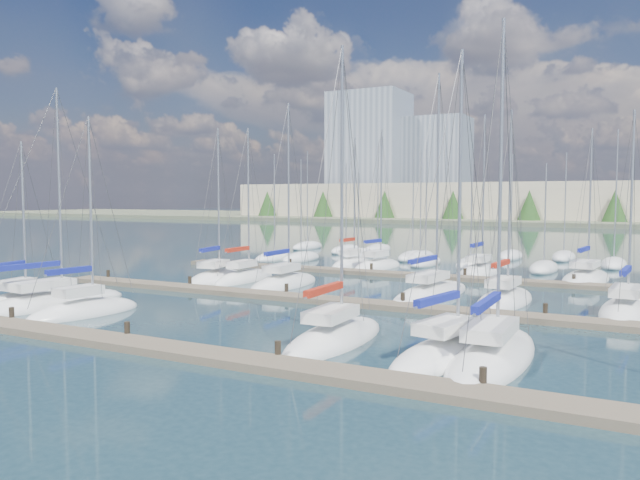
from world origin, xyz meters
The scene contains 22 objects.
ground centered at (0.00, 60.00, 0.00)m, with size 400.00×400.00×0.00m, color #213A43.
dock_near centered at (0.00, 2.01, 0.15)m, with size 44.00×1.93×1.10m.
dock_mid centered at (0.00, 16.01, 0.15)m, with size 44.00×1.93×1.10m.
dock_far centered at (0.00, 30.01, 0.15)m, with size 44.00×1.93×1.10m.
sailboat_f centered at (11.40, 7.14, 0.18)m, with size 2.99×10.20×14.27m.
sailboat_n centered at (-7.78, 35.02, 0.20)m, with size 2.31×6.97×12.71m.
sailboat_a centered at (-16.47, 6.58, 0.18)m, with size 3.26×7.37×10.52m.
sailboat_j centered at (-6.68, 21.06, 0.18)m, with size 3.24×8.48×14.02m.
sailboat_m centered at (15.76, 20.54, 0.17)m, with size 3.22×8.77×12.03m.
sailboat_k centered at (4.30, 21.38, 0.18)m, with size 3.73×10.44×15.24m.
sailboat_l centered at (9.07, 20.97, 0.18)m, with size 3.16×8.36×12.51m.
sailboat_i centered at (-10.76, 21.90, 0.20)m, with size 2.36×7.58×12.50m.
sailboat_q centered at (12.54, 34.20, 0.17)m, with size 3.98×8.93×12.48m.
sailboat_d centered at (4.46, 7.00, 0.18)m, with size 2.84×8.59×13.92m.
sailboat_b centered at (-14.56, 7.23, 0.17)m, with size 4.19×10.36×13.64m.
sailboat_c centered at (-10.68, 6.37, 0.18)m, with size 3.42×7.07×11.63m.
sailboat_p centered at (4.23, 34.87, 0.18)m, with size 2.97×8.41×14.11m.
sailboat_e centered at (9.74, 6.80, 0.18)m, with size 4.25×8.59×13.12m.
sailboat_o centered at (-4.97, 34.57, 0.19)m, with size 3.42×7.25×13.26m.
sailboat_h centered at (-12.81, 20.96, 0.18)m, with size 4.08×7.74×12.51m.
distant_boats centered at (-4.34, 43.76, 0.29)m, with size 36.93×20.75×13.30m.
shoreline centered at (-13.29, 149.77, 7.44)m, with size 400.00×60.00×38.00m.
Camera 1 is at (16.71, -17.60, 6.50)m, focal length 35.00 mm.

